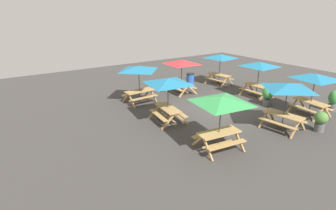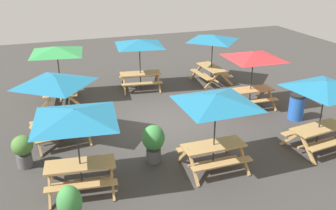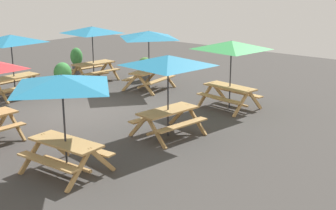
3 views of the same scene
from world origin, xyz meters
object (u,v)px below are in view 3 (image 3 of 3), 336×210
(potted_plant_0, at_px, (63,75))
(potted_plant_1, at_px, (77,60))
(picnic_table_1, at_px, (168,66))
(picnic_table_7, at_px, (231,50))
(picnic_table_4, at_px, (149,39))
(picnic_table_0, at_px, (62,89))
(picnic_table_3, at_px, (92,34))
(picnic_table_2, at_px, (11,43))
(potted_plant_2, at_px, (145,67))

(potted_plant_0, bearing_deg, potted_plant_1, 41.47)
(picnic_table_1, bearing_deg, picnic_table_7, 9.80)
(picnic_table_4, xyz_separation_m, picnic_table_7, (-0.32, -3.91, 0.00))
(picnic_table_0, xyz_separation_m, picnic_table_3, (6.96, 6.80, 0.00))
(picnic_table_2, bearing_deg, potted_plant_0, -32.22)
(potted_plant_2, bearing_deg, potted_plant_0, 165.31)
(picnic_table_4, bearing_deg, picnic_table_0, -159.30)
(picnic_table_7, relative_size, potted_plant_1, 2.33)
(picnic_table_3, height_order, potted_plant_1, picnic_table_3)
(picnic_table_3, relative_size, potted_plant_0, 2.39)
(picnic_table_0, relative_size, picnic_table_4, 1.00)
(potted_plant_1, bearing_deg, potted_plant_2, -72.77)
(picnic_table_1, bearing_deg, picnic_table_4, 53.99)
(picnic_table_2, xyz_separation_m, picnic_table_4, (4.01, -3.11, 0.00))
(picnic_table_2, height_order, potted_plant_1, picnic_table_2)
(picnic_table_3, height_order, potted_plant_0, picnic_table_3)
(picnic_table_3, bearing_deg, picnic_table_2, -176.51)
(picnic_table_0, relative_size, potted_plant_1, 1.94)
(picnic_table_2, xyz_separation_m, potted_plant_0, (1.51, -0.93, -1.31))
(potted_plant_1, xyz_separation_m, potted_plant_2, (1.02, -3.27, -0.09))
(picnic_table_7, xyz_separation_m, potted_plant_2, (1.46, 5.14, -1.42))
(picnic_table_1, relative_size, picnic_table_2, 0.99)
(picnic_table_7, bearing_deg, potted_plant_1, 4.75)
(picnic_table_2, relative_size, picnic_table_3, 1.01)
(potted_plant_2, bearing_deg, potted_plant_1, 107.23)
(picnic_table_0, xyz_separation_m, picnic_table_4, (7.26, 3.90, 0.00))
(picnic_table_0, bearing_deg, potted_plant_0, -40.96)
(picnic_table_1, bearing_deg, potted_plant_1, 72.41)
(picnic_table_2, distance_m, potted_plant_1, 4.56)
(picnic_table_7, relative_size, potted_plant_0, 2.39)
(potted_plant_2, bearing_deg, picnic_table_1, -133.04)
(potted_plant_1, height_order, potted_plant_2, potted_plant_1)
(picnic_table_0, xyz_separation_m, potted_plant_1, (7.38, 8.40, -1.33))
(potted_plant_1, distance_m, potted_plant_2, 3.43)
(picnic_table_2, bearing_deg, picnic_table_1, -89.13)
(picnic_table_2, xyz_separation_m, potted_plant_2, (5.15, -1.88, -1.42))
(picnic_table_3, height_order, picnic_table_4, same)
(picnic_table_3, bearing_deg, picnic_table_1, -110.09)
(picnic_table_0, height_order, picnic_table_1, same)
(picnic_table_7, relative_size, potted_plant_2, 2.83)
(picnic_table_0, distance_m, picnic_table_2, 7.72)
(picnic_table_4, distance_m, potted_plant_1, 4.70)
(picnic_table_3, xyz_separation_m, potted_plant_1, (0.42, 1.60, -1.33))
(picnic_table_0, xyz_separation_m, picnic_table_1, (3.44, -0.18, 0.00))
(picnic_table_4, xyz_separation_m, potted_plant_2, (1.14, 1.23, -1.42))
(picnic_table_1, xyz_separation_m, picnic_table_3, (3.52, 6.98, 0.00))
(picnic_table_3, bearing_deg, picnic_table_7, -83.50)
(potted_plant_0, bearing_deg, potted_plant_2, -14.69)
(picnic_table_4, height_order, potted_plant_0, picnic_table_4)
(picnic_table_2, bearing_deg, potted_plant_2, -20.73)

